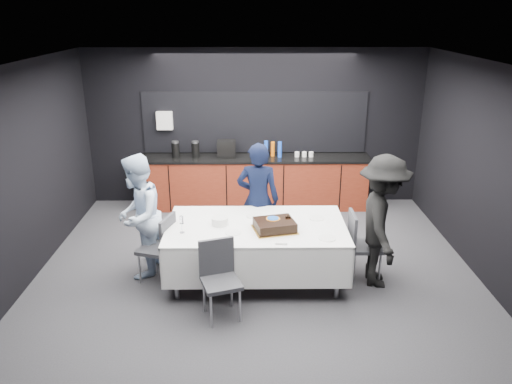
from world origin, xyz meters
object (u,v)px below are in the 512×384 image
chair_near (219,273)px  person_right (382,222)px  person_left (138,216)px  party_table (256,234)px  person_center (258,200)px  plate_stack (220,221)px  chair_left (161,244)px  cake_assembly (275,225)px  champagne_flute (181,221)px  chair_right (360,241)px

chair_near → person_right: bearing=19.0°
person_left → person_right: 3.18m
person_left → party_table: bearing=89.2°
person_center → person_left: bearing=26.7°
plate_stack → chair_left: 0.83m
person_left → person_right: size_ratio=0.96×
party_table → person_center: (0.03, 0.76, 0.20)m
chair_left → person_left: (-0.32, 0.21, 0.30)m
cake_assembly → plate_stack: 0.73m
chair_left → champagne_flute: bearing=-31.3°
plate_stack → champagne_flute: champagne_flute is taller
party_table → chair_right: chair_right is taller
person_center → champagne_flute: bearing=52.1°
party_table → plate_stack: bearing=178.0°
person_center → chair_left: bearing=38.5°
champagne_flute → chair_near: bearing=-50.2°
party_table → person_center: 0.78m
party_table → person_left: person_left is taller
cake_assembly → chair_right: cake_assembly is taller
cake_assembly → champagne_flute: size_ratio=2.71×
chair_near → plate_stack: bearing=92.3°
cake_assembly → person_center: (-0.20, 0.92, -0.01)m
champagne_flute → chair_left: bearing=148.7°
person_center → party_table: bearing=94.1°
chair_right → person_right: person_right is taller
plate_stack → person_center: size_ratio=0.13×
plate_stack → chair_near: chair_near is taller
party_table → person_right: 1.62m
cake_assembly → party_table: bearing=145.0°
plate_stack → chair_right: (1.84, -0.00, -0.30)m
champagne_flute → person_center: person_center is taller
plate_stack → person_left: (-1.09, 0.15, 0.01)m
cake_assembly → champagne_flute: 1.17m
plate_stack → chair_near: 0.89m
chair_near → person_right: (2.04, 0.70, 0.34)m
chair_right → person_left: 2.95m
chair_right → chair_near: (-1.81, -0.84, 0.00)m
person_center → person_left: size_ratio=1.00×
cake_assembly → chair_near: size_ratio=0.66×
plate_stack → person_left: bearing=172.2°
plate_stack → chair_near: size_ratio=0.24×
chair_near → person_center: (0.47, 1.58, 0.31)m
cake_assembly → person_center: size_ratio=0.36×
chair_left → chair_right: 2.61m
cake_assembly → plate_stack: bearing=165.8°
chair_right → person_center: bearing=151.1°
cake_assembly → chair_right: size_ratio=0.66×
chair_right → chair_near: 1.99m
person_right → person_left: bearing=90.5°
champagne_flute → chair_right: 2.35m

